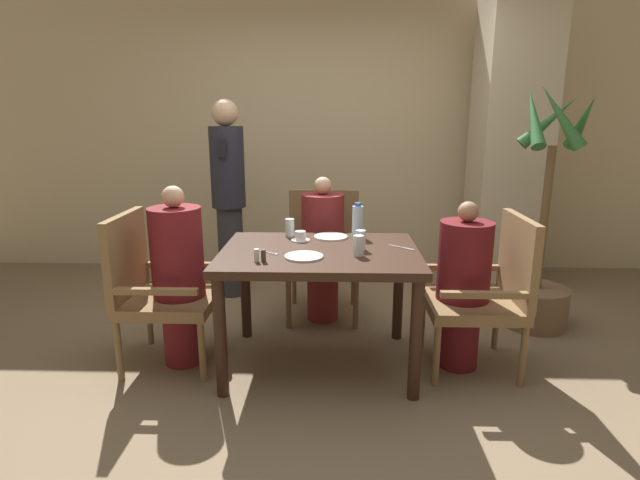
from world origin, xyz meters
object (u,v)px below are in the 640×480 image
object	(u,v)px
diner_in_left_chair	(179,275)
standing_host	(229,194)
teacup_with_saucer	(300,237)
glass_tall_far	(361,240)
potted_palm	(539,265)
diner_in_right_chair	(463,284)
chair_left_side	(155,286)
diner_in_far_chair	(323,248)
chair_far_side	(323,250)
water_bottle	(358,221)
plate_main_right	(331,237)
plate_main_left	(304,256)
chair_right_side	(488,289)
glass_tall_near	(358,246)
glass_tall_mid	(290,228)

from	to	relation	value
diner_in_left_chair	standing_host	world-z (taller)	standing_host
teacup_with_saucer	glass_tall_far	bearing A→B (deg)	-28.93
potted_palm	glass_tall_far	xyz separation A→B (m)	(-1.36, -0.65, 0.34)
diner_in_right_chair	teacup_with_saucer	size ratio (longest dim) A/B	8.65
chair_left_side	teacup_with_saucer	bearing A→B (deg)	13.81
diner_in_far_chair	potted_palm	world-z (taller)	potted_palm
chair_far_side	water_bottle	size ratio (longest dim) A/B	4.19
standing_host	potted_palm	distance (m)	2.53
water_bottle	plate_main_right	bearing A→B (deg)	-169.34
chair_left_side	chair_far_side	size ratio (longest dim) A/B	1.00
chair_left_side	teacup_with_saucer	xyz separation A→B (m)	(0.90, 0.22, 0.27)
chair_left_side	plate_main_left	xyz separation A→B (m)	(0.95, -0.17, 0.25)
diner_in_left_chair	glass_tall_far	world-z (taller)	diner_in_left_chair
diner_in_far_chair	diner_in_right_chair	size ratio (longest dim) A/B	1.05
diner_in_far_chair	plate_main_right	world-z (taller)	diner_in_far_chair
plate_main_left	water_bottle	size ratio (longest dim) A/B	0.97
chair_left_side	plate_main_right	world-z (taller)	chair_left_side
glass_tall_far	standing_host	bearing A→B (deg)	130.42
teacup_with_saucer	glass_tall_far	world-z (taller)	glass_tall_far
diner_in_left_chair	chair_right_side	xyz separation A→B (m)	(1.91, 0.00, -0.07)
teacup_with_saucer	glass_tall_near	bearing A→B (deg)	-43.46
chair_far_side	teacup_with_saucer	world-z (taller)	chair_far_side
chair_right_side	standing_host	world-z (taller)	standing_host
water_bottle	glass_tall_far	distance (m)	0.34
glass_tall_far	water_bottle	bearing A→B (deg)	90.72
diner_in_far_chair	plate_main_right	distance (m)	0.47
chair_far_side	diner_in_far_chair	world-z (taller)	diner_in_far_chair
glass_tall_far	plate_main_right	bearing A→B (deg)	121.29
teacup_with_saucer	glass_tall_mid	xyz separation A→B (m)	(-0.08, 0.12, 0.03)
potted_palm	teacup_with_saucer	bearing A→B (deg)	-165.80
plate_main_left	glass_tall_far	world-z (taller)	glass_tall_far
glass_tall_near	diner_in_far_chair	bearing A→B (deg)	104.95
standing_host	glass_tall_mid	bearing A→B (deg)	-56.69
diner_in_far_chair	glass_tall_near	size ratio (longest dim) A/B	9.21
chair_left_side	plate_main_left	distance (m)	0.99
glass_tall_near	potted_palm	bearing A→B (deg)	29.60
potted_palm	chair_far_side	bearing A→B (deg)	172.04
chair_far_side	plate_main_right	world-z (taller)	chair_far_side
potted_palm	teacup_with_saucer	size ratio (longest dim) A/B	14.44
diner_in_left_chair	potted_palm	bearing A→B (deg)	14.90
diner_in_left_chair	potted_palm	xyz separation A→B (m)	(2.49, 0.66, -0.11)
diner_in_far_chair	teacup_with_saucer	world-z (taller)	diner_in_far_chair
teacup_with_saucer	glass_tall_far	size ratio (longest dim) A/B	1.01
chair_left_side	glass_tall_far	bearing A→B (deg)	0.47
diner_in_left_chair	glass_tall_mid	world-z (taller)	diner_in_left_chair
potted_palm	glass_tall_near	distance (m)	1.62
diner_in_right_chair	glass_tall_near	xyz separation A→B (m)	(-0.65, -0.12, 0.27)
chair_far_side	plate_main_left	xyz separation A→B (m)	(-0.09, -1.06, 0.25)
standing_host	potted_palm	size ratio (longest dim) A/B	0.95
chair_far_side	chair_right_side	distance (m)	1.36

